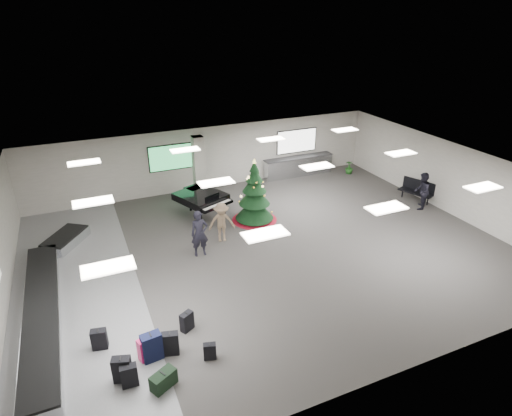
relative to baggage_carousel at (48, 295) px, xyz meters
name	(u,v)px	position (x,y,z in m)	size (l,w,h in m)	color
ground	(268,249)	(7.84, 0.08, -0.21)	(18.00, 18.00, 0.00)	#3C3A37
room_envelope	(252,190)	(7.46, 0.75, 2.12)	(18.02, 14.02, 3.21)	#A6A398
baggage_carousel	(48,295)	(0.00, 0.00, 0.00)	(2.28, 9.71, 0.43)	silver
service_counter	(298,166)	(12.84, 6.73, 0.33)	(4.05, 0.65, 1.08)	silver
suitcase_0	(122,369)	(1.74, -4.29, 0.14)	(0.52, 0.38, 0.74)	black
suitcase_1	(170,344)	(3.07, -3.87, 0.13)	(0.49, 0.34, 0.71)	black
pink_suitcase	(146,349)	(2.43, -3.77, 0.12)	(0.48, 0.37, 0.68)	#F9206F
suitcase_3	(187,321)	(3.73, -3.11, 0.08)	(0.45, 0.39, 0.61)	black
navy_suitcase	(152,347)	(2.58, -3.86, 0.19)	(0.56, 0.37, 0.84)	black
suitcase_5	(129,376)	(1.88, -4.52, 0.10)	(0.43, 0.25, 0.64)	black
green_duffel	(163,380)	(2.63, -4.91, 0.01)	(0.73, 0.60, 0.46)	black
suitcase_7	(210,351)	(3.98, -4.47, 0.03)	(0.37, 0.26, 0.51)	black
suitcase_8	(99,339)	(1.32, -2.87, 0.10)	(0.46, 0.32, 0.64)	black
christmas_tree	(254,200)	(8.39, 2.65, 0.76)	(2.00, 2.00, 2.85)	maroon
grand_piano	(202,198)	(6.39, 3.91, 0.70)	(2.42, 2.71, 1.28)	black
bench	(418,190)	(16.45, 1.36, 0.37)	(1.10, 1.71, 1.03)	black
traveler_a	(200,234)	(5.33, 0.77, 0.69)	(0.66, 0.43, 1.81)	black
traveler_b	(222,222)	(6.45, 1.46, 0.61)	(1.06, 0.61, 1.65)	#7C654D
traveler_bench	(422,191)	(15.94, 0.62, 0.67)	(0.85, 0.67, 1.76)	black
potted_plant_left	(256,179)	(10.05, 6.23, 0.17)	(0.42, 0.34, 0.76)	#173E14
potted_plant_right	(349,167)	(15.61, 5.81, 0.17)	(0.42, 0.42, 0.76)	#173E14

